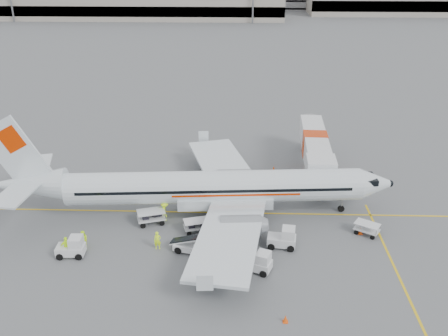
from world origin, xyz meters
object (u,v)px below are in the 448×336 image
Objects in this scene: jet_bridge at (314,152)px; tug_fore at (282,237)px; belt_loader at (195,239)px; aircraft at (214,167)px; tug_aft at (70,246)px; tug_mid at (257,261)px.

tug_fore is (-4.63, -15.41, -1.34)m from jet_bridge.
jet_bridge is 20.30m from belt_loader.
jet_bridge is at bearing 39.38° from aircraft.
tug_aft is (-10.23, -0.89, -0.39)m from belt_loader.
aircraft reaches higher than jet_bridge.
aircraft is 14.20m from tug_aft.
jet_bridge is (10.59, 10.09, -2.70)m from aircraft.
aircraft is 8.96m from tug_fore.
tug_aft is at bearing -166.06° from tug_fore.
jet_bridge reaches higher than tug_mid.
aircraft is at bearing 93.87° from belt_loader.
aircraft is 10.36m from tug_mid.
belt_loader is at bearing 2.75° from tug_aft.
tug_mid is (3.77, -8.74, -4.09)m from aircraft.
jet_bridge reaches higher than tug_aft.
tug_mid is (-6.82, -18.83, -1.39)m from jet_bridge.
tug_mid is (-2.19, -3.42, -0.05)m from tug_fore.
tug_aft is (-22.12, -17.31, -1.38)m from jet_bridge.
tug_fore is at bearing -104.03° from jet_bridge.
belt_loader reaches higher than tug_mid.
belt_loader reaches higher than tug_aft.
jet_bridge is 28.12m from tug_aft.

